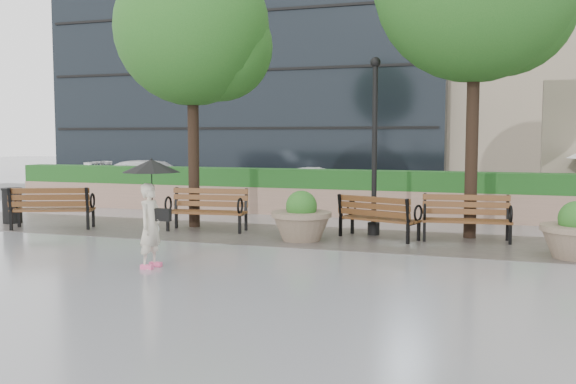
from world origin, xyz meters
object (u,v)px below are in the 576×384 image
(trash_bin, at_px, (12,207))
(car_right, at_px, (318,185))
(bench_3, at_px, (466,228))
(bench_0, at_px, (53,216))
(bench_2, at_px, (379,226))
(planter_right, at_px, (576,236))
(bench_1, at_px, (207,219))
(car_left, at_px, (155,179))
(pedestrian, at_px, (151,202))
(lamppost, at_px, (374,158))
(planter_left, at_px, (301,221))

(trash_bin, height_order, car_right, car_right)
(bench_3, bearing_deg, car_right, 120.97)
(bench_3, bearing_deg, bench_0, -178.99)
(bench_2, bearing_deg, planter_right, -176.44)
(trash_bin, bearing_deg, bench_1, 3.70)
(planter_right, height_order, car_left, car_left)
(car_left, relative_size, pedestrian, 2.56)
(bench_3, distance_m, lamppost, 2.63)
(bench_1, distance_m, bench_3, 6.13)
(bench_1, height_order, car_left, car_left)
(bench_3, height_order, lamppost, lamppost)
(planter_left, xyz_separation_m, trash_bin, (-8.21, 0.28, 0.01))
(bench_3, distance_m, trash_bin, 11.72)
(bench_2, height_order, car_right, car_right)
(lamppost, bearing_deg, pedestrian, -121.17)
(bench_0, bearing_deg, lamppost, 169.50)
(bench_1, distance_m, car_right, 7.58)
(bench_3, xyz_separation_m, pedestrian, (-5.12, -4.70, 0.86))
(lamppost, bearing_deg, car_left, 146.64)
(bench_3, relative_size, pedestrian, 1.03)
(pedestrian, bearing_deg, planter_right, -60.08)
(bench_1, relative_size, bench_2, 1.03)
(car_right, xyz_separation_m, pedestrian, (0.34, -11.82, 0.56))
(bench_2, relative_size, bench_3, 0.99)
(bench_0, distance_m, bench_3, 10.05)
(bench_1, height_order, trash_bin, bench_1)
(planter_left, distance_m, car_right, 8.42)
(bench_3, xyz_separation_m, planter_left, (-3.49, -1.07, 0.14))
(trash_bin, relative_size, car_left, 0.18)
(pedestrian, bearing_deg, bench_0, 60.43)
(bench_1, relative_size, lamppost, 0.48)
(bench_3, bearing_deg, car_left, 144.17)
(planter_left, xyz_separation_m, pedestrian, (-1.64, -3.63, 0.73))
(car_right, distance_m, pedestrian, 11.84)
(bench_1, distance_m, pedestrian, 4.47)
(bench_0, relative_size, lamppost, 0.51)
(trash_bin, bearing_deg, car_left, 89.49)
(bench_1, relative_size, planter_left, 1.49)
(trash_bin, xyz_separation_m, pedestrian, (6.57, -3.91, 0.72))
(bench_1, height_order, planter_right, planter_right)
(bench_0, bearing_deg, car_left, -99.91)
(bench_1, bearing_deg, planter_right, -12.92)
(bench_2, distance_m, planter_right, 4.16)
(bench_2, xyz_separation_m, car_left, (-9.73, 6.79, 0.42))
(bench_3, bearing_deg, lamppost, 166.46)
(planter_left, distance_m, car_left, 11.14)
(bench_0, xyz_separation_m, bench_2, (8.06, 1.06, -0.02))
(bench_1, xyz_separation_m, planter_left, (2.63, -0.64, 0.13))
(bench_2, distance_m, bench_3, 1.92)
(lamppost, distance_m, pedestrian, 5.84)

